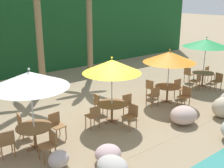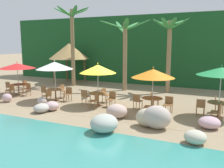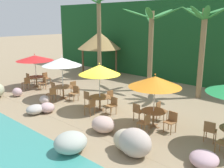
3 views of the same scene
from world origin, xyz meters
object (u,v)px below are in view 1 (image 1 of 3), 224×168
at_px(chair_orange_inland, 151,87).
at_px(chair_orange_left, 154,95).
at_px(umbrella_white, 30,79).
at_px(chair_white_inland, 23,124).
at_px(chair_green_left, 197,80).
at_px(palm_tree_third, 89,13).
at_px(dining_table_green, 203,75).
at_px(chair_green_inland, 188,74).
at_px(palm_tree_second, 37,17).
at_px(chair_yellow_inland, 99,102).
at_px(chair_orange_seaward, 179,87).
at_px(chair_yellow_seaward, 129,104).
at_px(chair_white_seaward, 56,124).
at_px(umbrella_orange, 169,57).
at_px(umbrella_green, 206,43).
at_px(chair_green_right, 217,80).
at_px(dining_table_white, 34,130).
at_px(chair_green_seaward, 209,73).
at_px(chair_orange_right, 185,95).
at_px(dining_table_orange, 167,89).
at_px(chair_yellow_right, 131,115).
at_px(dining_table_yellow, 112,107).
at_px(chair_white_left, 7,142).

distance_m(chair_orange_inland, chair_orange_left, 1.07).
distance_m(umbrella_white, chair_white_inland, 1.92).
relative_size(chair_green_left, palm_tree_third, 0.16).
relative_size(dining_table_green, chair_green_inland, 1.26).
bearing_deg(chair_orange_inland, palm_tree_second, 129.53).
relative_size(chair_yellow_inland, dining_table_green, 0.79).
xyz_separation_m(chair_orange_seaward, chair_orange_left, (-1.71, -0.03, 0.00)).
xyz_separation_m(chair_yellow_seaward, chair_orange_seaward, (3.22, 0.12, 0.00)).
relative_size(chair_white_seaward, umbrella_orange, 0.36).
distance_m(chair_orange_left, chair_green_left, 3.28).
distance_m(umbrella_green, chair_green_right, 1.96).
height_order(dining_table_white, chair_orange_inland, chair_orange_inland).
height_order(umbrella_white, chair_green_seaward, umbrella_white).
height_order(palm_tree_second, palm_tree_third, palm_tree_second).
relative_size(chair_white_seaward, chair_orange_right, 1.00).
bearing_deg(dining_table_orange, chair_white_seaward, 179.47).
height_order(chair_yellow_seaward, umbrella_green, umbrella_green).
bearing_deg(dining_table_green, chair_green_right, -91.24).
distance_m(umbrella_white, chair_orange_right, 6.69).
relative_size(umbrella_white, chair_white_seaward, 2.96).
height_order(umbrella_green, chair_green_inland, umbrella_green).
bearing_deg(chair_orange_seaward, chair_yellow_inland, 169.97).
relative_size(umbrella_white, chair_green_inland, 2.96).
bearing_deg(chair_orange_seaward, chair_white_inland, 174.53).
distance_m(dining_table_white, chair_green_left, 8.70).
height_order(chair_white_inland, umbrella_green, umbrella_green).
distance_m(umbrella_white, chair_green_left, 8.87).
bearing_deg(chair_white_seaward, chair_yellow_right, -22.01).
bearing_deg(dining_table_yellow, chair_green_right, -3.06).
bearing_deg(chair_orange_left, chair_green_right, -6.39).
bearing_deg(dining_table_orange, chair_yellow_right, -162.81).
relative_size(chair_white_inland, umbrella_orange, 0.36).
height_order(dining_table_green, chair_green_inland, chair_green_inland).
bearing_deg(chair_green_right, chair_orange_seaward, 168.49).
distance_m(dining_table_white, chair_orange_right, 6.46).
relative_size(umbrella_orange, chair_orange_inland, 2.75).
bearing_deg(dining_table_orange, umbrella_white, -178.77).
bearing_deg(palm_tree_third, chair_white_seaward, -133.06).
bearing_deg(umbrella_white, chair_white_inland, 91.45).
xyz_separation_m(chair_orange_inland, dining_table_green, (3.43, -0.43, 0.10)).
bearing_deg(dining_table_orange, chair_yellow_inland, 166.75).
xyz_separation_m(chair_white_left, chair_orange_inland, (6.95, 0.97, 0.00)).
xyz_separation_m(dining_table_yellow, palm_tree_second, (-0.38, 5.10, 3.00)).
height_order(dining_table_white, chair_yellow_seaward, chair_yellow_seaward).
height_order(dining_table_green, chair_green_seaward, chair_green_seaward).
xyz_separation_m(umbrella_green, chair_green_left, (-0.83, -0.21, -1.76)).
xyz_separation_m(dining_table_green, palm_tree_third, (-3.66, 5.03, 3.05)).
xyz_separation_m(chair_orange_seaward, chair_orange_right, (-0.70, -0.88, 0.00)).
height_order(umbrella_orange, dining_table_green, umbrella_orange).
relative_size(chair_white_inland, dining_table_orange, 0.79).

